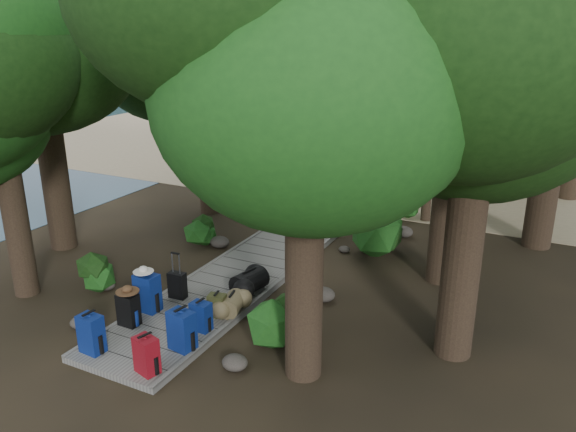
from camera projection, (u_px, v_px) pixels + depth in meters
The scene contains 50 objects.
ground at pixel (256, 268), 13.53m from camera, with size 120.00×120.00×0.00m, color #322719.
sand_beach at pixel (421, 146), 27.04m from camera, with size 40.00×22.00×0.02m, color tan.
water_bay at pixel (78, 92), 48.28m from camera, with size 50.00×60.00×0.02m, color #294556.
distant_hill at pixel (171, 71), 71.11m from camera, with size 32.00×16.00×12.00m, color black.
boardwalk at pixel (275, 251), 14.35m from camera, with size 2.00×12.00×0.12m, color gray.
backpack_left_a at pixel (91, 332), 9.73m from camera, with size 0.41×0.29×0.77m, color navy, non-canonical shape.
backpack_left_b at pixel (128, 308), 10.63m from camera, with size 0.38×0.27×0.70m, color black, non-canonical shape.
backpack_left_c at pixel (147, 291), 11.15m from camera, with size 0.46×0.33×0.86m, color navy, non-canonical shape.
backpack_right_a at pixel (146, 353), 9.16m from camera, with size 0.39×0.28×0.70m, color maroon, non-canonical shape.
backpack_right_b at pixel (182, 328), 9.81m from camera, with size 0.45×0.32×0.81m, color navy, non-canonical shape.
backpack_right_c at pixel (201, 315), 10.46m from camera, with size 0.36×0.26×0.62m, color navy, non-canonical shape.
backpack_right_d at pixel (217, 304), 10.97m from camera, with size 0.33×0.24×0.51m, color #35391A, non-canonical shape.
duffel_right_khaki at pixel (232, 304), 11.10m from camera, with size 0.40×0.60×0.40m, color brown, non-canonical shape.
duffel_right_black at pixel (249, 282), 11.96m from camera, with size 0.48×0.77×0.48m, color black, non-canonical shape.
suitcase_on_boardwalk at pixel (177, 285), 11.71m from camera, with size 0.36×0.20×0.56m, color black, non-canonical shape.
lone_suitcase_on_sand at pixel (374, 177), 20.11m from camera, with size 0.47×0.27×0.74m, color black, non-canonical shape.
hat_brown at pixel (127, 288), 10.47m from camera, with size 0.44×0.44×0.13m, color #51351E, non-canonical shape.
hat_white at pixel (143, 269), 10.95m from camera, with size 0.40×0.40×0.13m, color silver, non-canonical shape.
kayak at pixel (314, 161), 23.28m from camera, with size 0.64×2.93×0.29m, color #AC0E11.
sun_lounger at pixel (469, 181), 19.73m from camera, with size 0.62×1.91×0.62m, color silver, non-canonical shape.
tree_right_a at pixel (306, 111), 8.04m from camera, with size 5.26×5.26×8.77m, color black, non-canonical shape.
tree_right_b at pixel (481, 89), 8.55m from camera, with size 5.19×5.19×9.27m, color black, non-canonical shape.
tree_right_c at pixel (458, 84), 11.46m from camera, with size 5.10×5.10×8.83m, color black, non-canonical shape.
tree_right_d at pixel (567, 40), 13.20m from camera, with size 5.68×5.68×10.42m, color black, non-canonical shape.
tree_right_e at pixel (481, 52), 15.91m from camera, with size 5.34×5.34×9.61m, color black, non-canonical shape.
tree_left_a at pixel (0, 126), 11.08m from camera, with size 4.39×4.39×7.31m, color black, non-canonical shape.
tree_left_b at pixel (38, 57), 13.28m from camera, with size 5.36×5.36×9.64m, color black, non-canonical shape.
tree_left_c at pixel (204, 70), 16.15m from camera, with size 4.97×4.97×8.64m, color black, non-canonical shape.
tree_back_a at pixel (397, 46), 25.37m from camera, with size 5.36×5.36×9.28m, color black, non-canonical shape.
tree_back_b at pixel (469, 26), 24.54m from camera, with size 6.15×6.15×10.98m, color black, non-canonical shape.
tree_back_c at pixel (556, 44), 23.26m from camera, with size 5.31×5.31×9.56m, color black, non-canonical shape.
tree_back_d at pixel (296, 60), 26.85m from camera, with size 4.73×4.73×7.89m, color black, non-canonical shape.
palm_right_a at pixel (441, 108), 15.84m from camera, with size 3.90×3.90×6.65m, color #163910, non-canonical shape.
palm_right_b at pixel (548, 51), 19.20m from camera, with size 4.85×4.85×9.37m, color #163910, non-canonical shape.
palm_right_c at pixel (456, 80), 21.54m from camera, with size 4.43×4.43×7.05m, color #163910, non-canonical shape.
palm_left_a at pixel (228, 76), 19.43m from camera, with size 4.87×4.87×7.74m, color #163910, non-canonical shape.
rock_left_a at pixel (80, 323), 10.82m from camera, with size 0.40×0.36×0.22m, color #4C473F, non-canonical shape.
rock_left_b at pixel (106, 285), 12.39m from camera, with size 0.41×0.37×0.22m, color #4C473F, non-canonical shape.
rock_left_c at pixel (219, 242), 14.74m from camera, with size 0.53×0.48×0.29m, color #4C473F, non-canonical shape.
rock_left_d at pixel (238, 218), 16.79m from camera, with size 0.29×0.26×0.16m, color #4C473F, non-canonical shape.
rock_right_a at pixel (235, 362), 9.52m from camera, with size 0.45×0.41×0.25m, color #4C473F, non-canonical shape.
rock_right_b at pixel (323, 294), 11.88m from camera, with size 0.53×0.47×0.29m, color #4C473F, non-canonical shape.
rock_right_c at pixel (344, 249), 14.42m from camera, with size 0.29×0.27×0.16m, color #4C473F, non-canonical shape.
rock_right_d at pixel (403, 232), 15.46m from camera, with size 0.53×0.48×0.29m, color #4C473F, non-canonical shape.
shrub_left_a at pixel (93, 271), 12.30m from camera, with size 0.97×0.97×0.88m, color #194D17, non-canonical shape.
shrub_left_b at pixel (198, 232), 14.77m from camera, with size 0.84×0.84×0.75m, color #194D17, non-canonical shape.
shrub_left_c at pixel (250, 191), 18.04m from camera, with size 1.08×1.08×0.97m, color #194D17, non-canonical shape.
shrub_right_a at pixel (279, 322), 10.16m from camera, with size 1.02×1.02×0.92m, color #194D17, non-canonical shape.
shrub_right_b at pixel (379, 230), 14.25m from camera, with size 1.37×1.37×1.23m, color #194D17, non-canonical shape.
shrub_right_c at pixel (401, 207), 16.82m from camera, with size 0.84×0.84×0.76m, color #194D17, non-canonical shape.
Camera 1 is at (6.27, -10.72, 5.57)m, focal length 35.00 mm.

